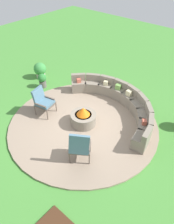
% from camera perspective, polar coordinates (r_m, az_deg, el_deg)
% --- Properties ---
extents(ground_plane, '(24.00, 24.00, 0.00)m').
position_cam_1_polar(ground_plane, '(7.82, -0.96, -3.26)').
color(ground_plane, '#478C38').
extents(patio_circle, '(5.27, 5.27, 0.06)m').
position_cam_1_polar(patio_circle, '(7.79, -0.96, -3.10)').
color(patio_circle, gray).
rests_on(patio_circle, ground_plane).
extents(fire_pit, '(0.90, 0.90, 0.69)m').
position_cam_1_polar(fire_pit, '(7.60, -0.99, -1.45)').
color(fire_pit, gray).
rests_on(fire_pit, patio_circle).
extents(curved_stone_bench, '(4.25, 2.31, 0.73)m').
position_cam_1_polar(curved_stone_bench, '(8.36, 8.54, 2.67)').
color(curved_stone_bench, gray).
rests_on(curved_stone_bench, patio_circle).
extents(lounge_chair_front_left, '(0.73, 0.70, 1.02)m').
position_cam_1_polar(lounge_chair_front_left, '(8.08, -11.55, 2.91)').
color(lounge_chair_front_left, brown).
rests_on(lounge_chair_front_left, patio_circle).
extents(lounge_chair_front_right, '(0.80, 0.80, 1.14)m').
position_cam_1_polar(lounge_chair_front_right, '(6.23, -1.95, -8.95)').
color(lounge_chair_front_right, brown).
rests_on(lounge_chair_front_right, patio_circle).
extents(potted_plant_0, '(0.57, 0.57, 0.74)m').
position_cam_1_polar(potted_plant_0, '(10.55, -12.22, 10.78)').
color(potted_plant_0, '#A89E8E').
rests_on(potted_plant_0, ground_plane).
extents(potted_plant_2, '(0.37, 0.37, 0.64)m').
position_cam_1_polar(potted_plant_2, '(9.81, -11.64, 8.26)').
color(potted_plant_2, '#605B56').
rests_on(potted_plant_2, ground_plane).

